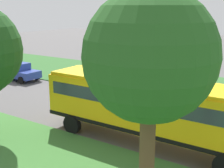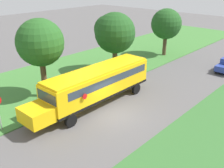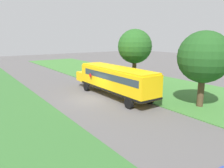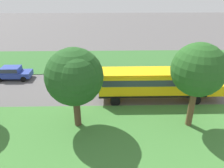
# 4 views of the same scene
# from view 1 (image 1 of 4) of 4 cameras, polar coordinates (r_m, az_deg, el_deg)

# --- Properties ---
(ground_plane) EXTENTS (120.00, 120.00, 0.00)m
(ground_plane) POSITION_cam_1_polar(r_m,az_deg,el_deg) (17.74, 12.39, -7.92)
(ground_plane) COLOR #565454
(grass_far_side) EXTENTS (10.00, 80.00, 0.07)m
(grass_far_side) POSITION_cam_1_polar(r_m,az_deg,el_deg) (25.94, 19.87, -1.36)
(grass_far_side) COLOR #33662D
(grass_far_side) RESTS_ON ground
(school_bus) EXTENTS (2.84, 12.42, 3.16)m
(school_bus) POSITION_cam_1_polar(r_m,az_deg,el_deg) (15.03, 7.23, -3.93)
(school_bus) COLOR yellow
(school_bus) RESTS_ON ground
(car_blue_nearest) EXTENTS (2.02, 4.40, 1.56)m
(car_blue_nearest) POSITION_cam_1_polar(r_m,az_deg,el_deg) (29.72, -16.96, 2.41)
(car_blue_nearest) COLOR #283D93
(car_blue_nearest) RESTS_ON ground
(oak_tree_beside_bus) EXTENTS (4.12, 4.12, 7.15)m
(oak_tree_beside_bus) POSITION_cam_1_polar(r_m,az_deg,el_deg) (9.37, 6.77, 4.83)
(oak_tree_beside_bus) COLOR brown
(oak_tree_beside_bus) RESTS_ON ground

